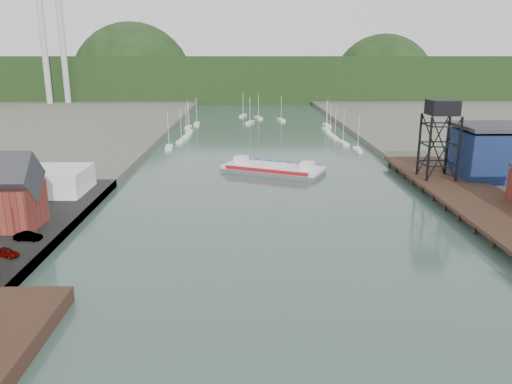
{
  "coord_description": "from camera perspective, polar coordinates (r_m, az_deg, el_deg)",
  "views": [
    {
      "loc": [
        -4.41,
        -42.48,
        26.85
      ],
      "look_at": [
        -2.89,
        40.47,
        4.0
      ],
      "focal_mm": 35.0,
      "sensor_mm": 36.0,
      "label": 1
    }
  ],
  "objects": [
    {
      "name": "white_shed",
      "position": [
        103.19,
        -23.58,
        1.21
      ],
      "size": [
        18.0,
        12.0,
        4.5
      ],
      "primitive_type": "cube",
      "color": "silver",
      "rests_on": "west_quay"
    },
    {
      "name": "chain_ferry",
      "position": [
        117.51,
        1.97,
        2.66
      ],
      "size": [
        24.9,
        18.15,
        3.33
      ],
      "rotation": [
        0.0,
        0.0,
        -0.43
      ],
      "color": "#545457",
      "rests_on": "ground"
    },
    {
      "name": "ground",
      "position": [
        50.45,
        4.31,
        -16.81
      ],
      "size": [
        600.0,
        600.0,
        0.0
      ],
      "primitive_type": "plane",
      "color": "#294039",
      "rests_on": "ground"
    },
    {
      "name": "marina_sailboats",
      "position": [
        182.93,
        0.37,
        7.07
      ],
      "size": [
        57.71,
        92.65,
        0.9
      ],
      "color": "silver",
      "rests_on": "ground"
    },
    {
      "name": "car_west_b",
      "position": [
        77.33,
        -24.61,
        -4.63
      ],
      "size": [
        3.86,
        1.61,
        1.24
      ],
      "primitive_type": "imported",
      "rotation": [
        0.0,
        0.0,
        1.49
      ],
      "color": "#999999",
      "rests_on": "west_quay"
    },
    {
      "name": "blue_shed",
      "position": [
        117.7,
        26.58,
        4.09
      ],
      "size": [
        20.5,
        14.5,
        11.3
      ],
      "color": "#0E133E",
      "rests_on": "east_land"
    },
    {
      "name": "lift_tower",
      "position": [
        108.51,
        20.49,
        8.52
      ],
      "size": [
        6.5,
        6.5,
        16.0
      ],
      "color": "black",
      "rests_on": "east_pier"
    },
    {
      "name": "distant_hills",
      "position": [
        344.23,
        -1.0,
        12.66
      ],
      "size": [
        500.0,
        120.0,
        80.0
      ],
      "color": "black",
      "rests_on": "ground"
    },
    {
      "name": "car_west_a",
      "position": [
        72.59,
        -26.68,
        -6.17
      ],
      "size": [
        3.8,
        2.57,
        1.2
      ],
      "primitive_type": "imported",
      "rotation": [
        0.0,
        0.0,
        1.21
      ],
      "color": "#999999",
      "rests_on": "west_quay"
    },
    {
      "name": "east_pier",
      "position": [
        99.95,
        23.47,
        -0.36
      ],
      "size": [
        14.0,
        70.0,
        2.45
      ],
      "color": "black",
      "rests_on": "ground"
    },
    {
      "name": "smokestacks",
      "position": [
        293.16,
        -22.11,
        14.94
      ],
      "size": [
        11.2,
        8.2,
        60.0
      ],
      "color": "#B0AFAA",
      "rests_on": "ground"
    }
  ]
}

